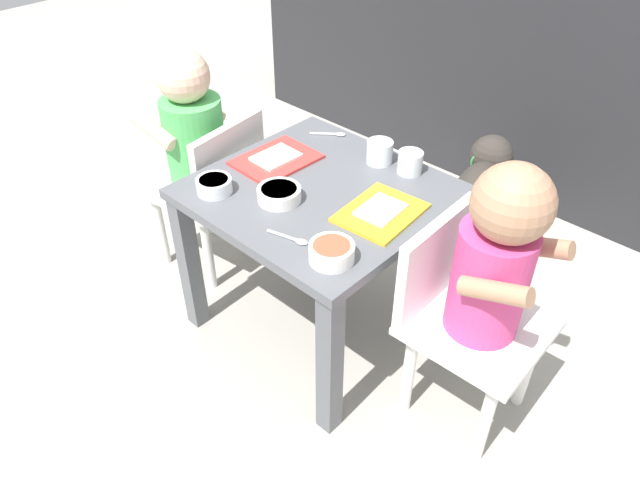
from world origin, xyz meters
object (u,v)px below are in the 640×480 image
object	(u,v)px
spoon_by_right_tray	(332,134)
dog	(479,192)
food_tray_right	(381,212)
veggie_bowl_far	(279,194)
water_cup_left	(410,164)
veggie_bowl_near	(214,185)
food_tray_left	(276,159)
seated_child_left	(197,141)
spoon_by_left_tray	(292,238)
seated_child_right	(488,270)
dining_table	(320,216)
cereal_bowl_left_side	(332,252)
water_cup_right	(380,153)

from	to	relation	value
spoon_by_right_tray	dog	bearing A→B (deg)	48.93
food_tray_right	veggie_bowl_far	bearing A→B (deg)	-150.51
food_tray_right	veggie_bowl_far	world-z (taller)	veggie_bowl_far
water_cup_left	veggie_bowl_near	distance (m)	0.48
food_tray_left	food_tray_right	size ratio (longest dim) A/B	1.03
seated_child_left	veggie_bowl_far	xyz separation A→B (m)	(0.41, -0.07, 0.04)
spoon_by_right_tray	spoon_by_left_tray	bearing A→B (deg)	-57.97
food_tray_right	seated_child_right	bearing A→B (deg)	2.04
seated_child_right	food_tray_left	distance (m)	0.62
food_tray_left	food_tray_right	world-z (taller)	same
dining_table	veggie_bowl_far	bearing A→B (deg)	-109.96
seated_child_left	food_tray_left	world-z (taller)	seated_child_left
cereal_bowl_left_side	seated_child_right	bearing A→B (deg)	40.04
veggie_bowl_near	spoon_by_right_tray	size ratio (longest dim) A/B	0.99
water_cup_right	dog	bearing A→B (deg)	72.97
veggie_bowl_near	veggie_bowl_far	xyz separation A→B (m)	(0.14, 0.08, -0.00)
water_cup_right	cereal_bowl_left_side	xyz separation A→B (m)	(0.18, -0.37, -0.01)
seated_child_right	food_tray_left	world-z (taller)	seated_child_right
veggie_bowl_far	cereal_bowl_left_side	distance (m)	0.25
dining_table	seated_child_right	distance (m)	0.45
cereal_bowl_left_side	water_cup_right	bearing A→B (deg)	115.13
water_cup_left	dining_table	bearing A→B (deg)	-117.97
veggie_bowl_far	spoon_by_right_tray	size ratio (longest dim) A/B	1.21
seated_child_left	dog	xyz separation A→B (m)	(0.58, 0.59, -0.20)
water_cup_left	cereal_bowl_left_side	xyz separation A→B (m)	(0.09, -0.39, -0.00)
water_cup_right	spoon_by_right_tray	xyz separation A→B (m)	(-0.19, 0.02, -0.02)
cereal_bowl_left_side	spoon_by_right_tray	size ratio (longest dim) A/B	1.11
veggie_bowl_far	spoon_by_right_tray	distance (m)	0.34
seated_child_right	cereal_bowl_left_side	bearing A→B (deg)	-139.96
food_tray_right	water_cup_right	distance (m)	0.23
seated_child_left	veggie_bowl_far	world-z (taller)	seated_child_left
food_tray_right	spoon_by_right_tray	world-z (taller)	food_tray_right
dog	water_cup_left	bearing A→B (deg)	-94.23
dog	food_tray_right	xyz separation A→B (m)	(0.03, -0.55, 0.23)
dining_table	veggie_bowl_far	xyz separation A→B (m)	(-0.04, -0.10, 0.10)
seated_child_left	dog	bearing A→B (deg)	45.73
veggie_bowl_far	seated_child_left	bearing A→B (deg)	170.35
food_tray_left	veggie_bowl_far	world-z (taller)	veggie_bowl_far
water_cup_right	cereal_bowl_left_side	size ratio (longest dim) A/B	0.71
food_tray_right	water_cup_left	distance (m)	0.20
seated_child_left	spoon_by_right_tray	size ratio (longest dim) A/B	7.98
spoon_by_right_tray	veggie_bowl_far	bearing A→B (deg)	-68.44
seated_child_left	cereal_bowl_left_side	world-z (taller)	seated_child_left
seated_child_left	dining_table	bearing A→B (deg)	3.98
water_cup_right	veggie_bowl_near	world-z (taller)	water_cup_right
dining_table	water_cup_left	size ratio (longest dim) A/B	9.06
spoon_by_left_tray	spoon_by_right_tray	world-z (taller)	same
dog	veggie_bowl_near	size ratio (longest dim) A/B	5.17
seated_child_right	dog	world-z (taller)	seated_child_right
dining_table	food_tray_right	size ratio (longest dim) A/B	2.76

